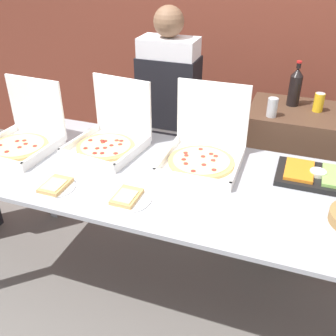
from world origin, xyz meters
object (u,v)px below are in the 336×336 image
at_px(paper_plate_front_right, 55,186).
at_px(person_server_vest, 169,110).
at_px(pizza_box_near_left, 23,137).
at_px(soda_can_colored, 319,102).
at_px(pizza_box_near_right, 110,137).
at_px(pizza_box_far_right, 204,150).
at_px(soda_bottle, 295,86).
at_px(paper_plate_front_center, 127,197).
at_px(veggie_tray, 317,176).
at_px(soda_can_silver, 272,107).

height_order(paper_plate_front_right, person_server_vest, person_server_vest).
distance_m(pizza_box_near_left, soda_can_colored, 1.91).
bearing_deg(pizza_box_near_left, pizza_box_near_right, 22.60).
xyz_separation_m(pizza_box_far_right, soda_bottle, (0.42, 0.73, 0.20)).
height_order(pizza_box_far_right, paper_plate_front_center, pizza_box_far_right).
distance_m(paper_plate_front_right, veggie_tray, 1.41).
xyz_separation_m(pizza_box_near_left, person_server_vest, (0.67, 0.81, -0.04)).
relative_size(soda_bottle, soda_can_silver, 2.45).
distance_m(veggie_tray, soda_can_colored, 0.68).
height_order(pizza_box_far_right, paper_plate_front_right, pizza_box_far_right).
bearing_deg(veggie_tray, paper_plate_front_center, -149.60).
height_order(paper_plate_front_right, veggie_tray, veggie_tray).
bearing_deg(soda_can_silver, person_server_vest, 170.95).
xyz_separation_m(pizza_box_near_left, veggie_tray, (1.74, 0.23, -0.05)).
distance_m(paper_plate_front_center, soda_bottle, 1.43).
bearing_deg(pizza_box_near_right, soda_can_silver, 36.06).
height_order(pizza_box_near_left, paper_plate_front_right, pizza_box_near_left).
bearing_deg(pizza_box_near_left, paper_plate_front_right, -33.56).
bearing_deg(pizza_box_near_left, veggie_tray, 10.58).
relative_size(soda_bottle, person_server_vest, 0.18).
bearing_deg(paper_plate_front_right, soda_can_silver, 46.23).
xyz_separation_m(pizza_box_far_right, person_server_vest, (-0.43, 0.60, -0.04)).
bearing_deg(soda_can_silver, paper_plate_front_center, -120.32).
bearing_deg(soda_bottle, veggie_tray, -73.44).
distance_m(pizza_box_near_left, soda_can_silver, 1.58).
relative_size(pizza_box_near_left, pizza_box_near_right, 0.94).
bearing_deg(soda_bottle, soda_can_silver, -114.06).
xyz_separation_m(pizza_box_near_left, soda_can_colored, (1.69, 0.88, 0.13)).
distance_m(pizza_box_near_right, soda_can_colored, 1.38).
relative_size(paper_plate_front_right, soda_bottle, 0.67).
bearing_deg(pizza_box_far_right, pizza_box_near_right, -178.34).
height_order(pizza_box_near_left, pizza_box_near_right, pizza_box_near_right).
xyz_separation_m(paper_plate_front_center, soda_bottle, (0.69, 1.23, 0.26)).
height_order(pizza_box_near_left, person_server_vest, person_server_vest).
xyz_separation_m(paper_plate_front_center, soda_can_silver, (0.57, 0.98, 0.19)).
height_order(pizza_box_far_right, person_server_vest, person_server_vest).
distance_m(soda_bottle, soda_can_silver, 0.28).
bearing_deg(soda_can_silver, soda_bottle, 65.94).
distance_m(paper_plate_front_center, soda_can_colored, 1.46).
distance_m(pizza_box_near_left, person_server_vest, 1.05).
xyz_separation_m(pizza_box_far_right, paper_plate_front_center, (-0.26, -0.50, -0.07)).
distance_m(pizza_box_near_left, paper_plate_front_center, 0.89).
height_order(soda_can_silver, soda_can_colored, same).
bearing_deg(soda_can_colored, pizza_box_far_right, -131.25).
bearing_deg(soda_can_colored, veggie_tray, -86.04).
height_order(soda_bottle, person_server_vest, person_server_vest).
distance_m(paper_plate_front_center, veggie_tray, 1.04).
xyz_separation_m(soda_bottle, person_server_vest, (-0.86, -0.13, -0.24)).
distance_m(pizza_box_near_right, person_server_vest, 0.65).
xyz_separation_m(pizza_box_near_right, paper_plate_front_center, (0.33, -0.48, -0.06)).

